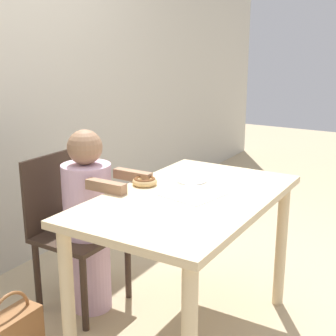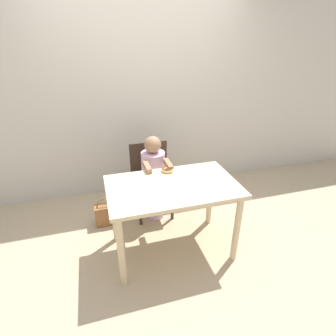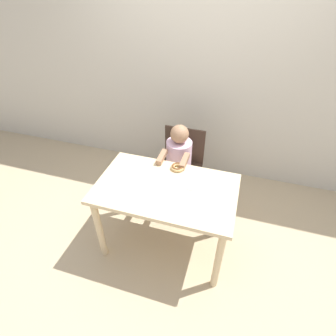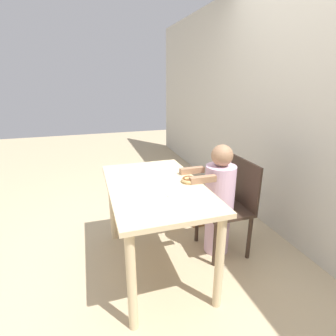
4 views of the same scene
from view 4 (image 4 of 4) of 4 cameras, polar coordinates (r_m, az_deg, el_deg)
name	(u,v)px [view 4 (image 4 of 4)]	position (r m, az deg, el deg)	size (l,w,h in m)	color
ground_plane	(157,265)	(2.40, -2.48, -20.36)	(12.00, 12.00, 0.00)	tan
wall_back	(307,112)	(2.57, 28.04, 10.75)	(8.00, 0.05, 2.50)	beige
dining_table	(156,198)	(2.06, -2.73, -6.60)	(1.17, 0.71, 0.75)	beige
chair	(230,204)	(2.43, 13.33, -7.72)	(0.44, 0.40, 0.85)	#38281E
child_figure	(219,201)	(2.35, 10.94, -7.00)	(0.27, 0.46, 1.01)	silver
donut	(189,180)	(2.06, 4.61, -2.54)	(0.12, 0.12, 0.04)	#DBB270
napkin	(155,186)	(1.99, -2.91, -3.84)	(0.28, 0.28, 0.00)	white
handbag	(194,210)	(2.96, 5.73, -9.17)	(0.27, 0.13, 0.35)	brown
plate	(176,193)	(1.86, 1.81, -5.53)	(0.15, 0.15, 0.01)	silver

